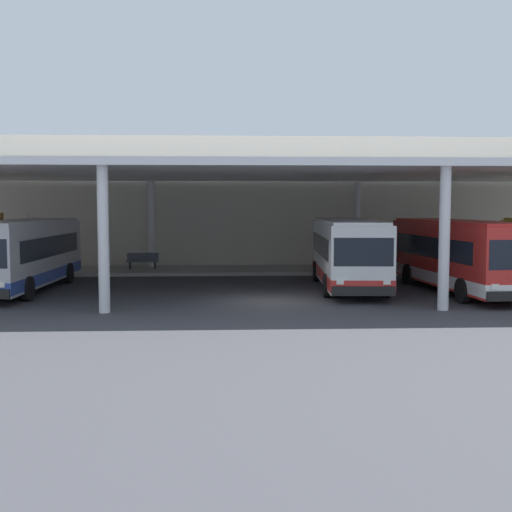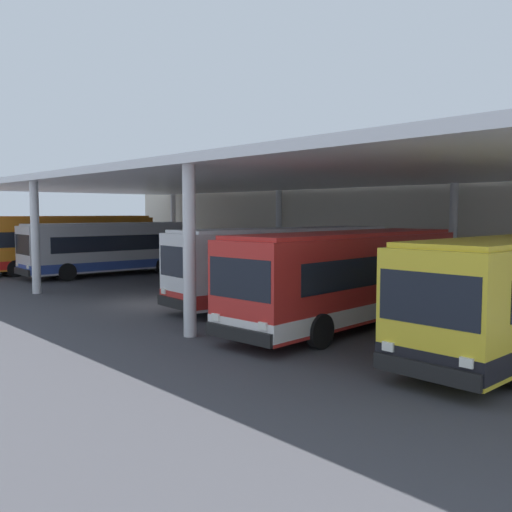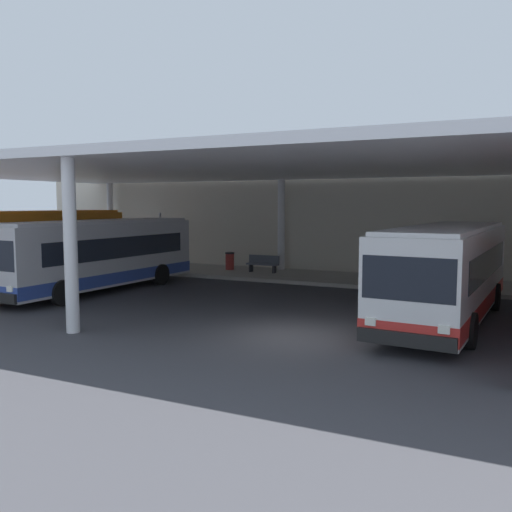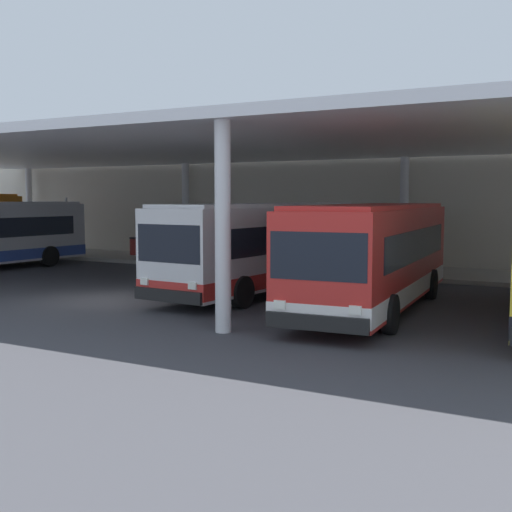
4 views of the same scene
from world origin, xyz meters
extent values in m
plane|color=#3D3D42|center=(0.00, 0.00, 0.00)|extent=(200.00, 200.00, 0.00)
cube|color=#A39E93|center=(0.00, 11.75, 0.09)|extent=(42.00, 4.50, 0.18)
cube|color=beige|center=(0.00, 15.00, 4.00)|extent=(48.00, 1.60, 8.00)
cube|color=silver|center=(0.00, 5.50, 5.40)|extent=(40.00, 17.00, 0.30)
cylinder|color=silver|center=(-6.17, -2.50, 2.62)|extent=(0.40, 0.40, 5.25)
cylinder|color=silver|center=(-6.17, 13.50, 2.62)|extent=(0.40, 0.40, 5.25)
cylinder|color=silver|center=(6.17, -2.50, 2.62)|extent=(0.40, 0.40, 5.25)
cylinder|color=silver|center=(6.17, 13.50, 2.62)|extent=(0.40, 0.40, 5.25)
cube|color=#B7B7BC|center=(-10.86, 3.83, 1.70)|extent=(2.90, 10.49, 2.70)
cube|color=#2D4799|center=(-10.86, 3.83, 0.70)|extent=(2.92, 10.51, 0.50)
cube|color=black|center=(-10.85, 3.98, 2.00)|extent=(2.86, 8.62, 0.90)
cube|color=silver|center=(-10.86, 3.83, 3.11)|extent=(2.68, 10.06, 0.12)
cube|color=white|center=(-10.16, -1.43, 0.90)|extent=(0.28, 0.09, 0.20)
cylinder|color=black|center=(-9.76, 0.56, 0.50)|extent=(0.32, 1.01, 1.00)
cylinder|color=black|center=(-11.97, 6.74, 0.50)|extent=(0.32, 1.01, 1.00)
cylinder|color=black|center=(-9.52, 6.64, 0.50)|extent=(0.32, 1.01, 1.00)
cube|color=white|center=(3.83, 4.03, 1.70)|extent=(3.18, 10.54, 2.70)
cube|color=red|center=(3.83, 4.03, 0.70)|extent=(3.20, 10.56, 0.50)
cube|color=black|center=(3.84, 4.18, 2.00)|extent=(3.09, 8.68, 0.90)
cube|color=black|center=(3.49, -1.11, 2.05)|extent=(2.30, 0.27, 1.10)
cube|color=black|center=(3.48, -1.20, 0.55)|extent=(2.46, 0.32, 0.36)
cube|color=white|center=(3.83, 4.03, 3.11)|extent=(2.95, 10.11, 0.12)
cube|color=yellow|center=(3.49, -1.08, 2.87)|extent=(1.75, 0.23, 0.28)
cube|color=white|center=(2.59, -1.13, 0.90)|extent=(0.28, 0.10, 0.20)
cube|color=white|center=(4.38, -1.25, 0.90)|extent=(0.28, 0.10, 0.20)
cylinder|color=black|center=(2.39, 0.90, 0.50)|extent=(0.34, 1.02, 1.00)
cylinder|color=black|center=(4.84, 0.74, 0.50)|extent=(0.34, 1.02, 1.00)
cylinder|color=black|center=(2.79, 6.97, 0.50)|extent=(0.34, 1.02, 1.00)
cylinder|color=black|center=(5.24, 6.81, 0.50)|extent=(0.34, 1.02, 1.00)
cube|color=red|center=(8.45, 2.39, 1.70)|extent=(3.27, 10.56, 2.70)
cube|color=white|center=(8.45, 2.39, 0.70)|extent=(3.29, 10.58, 0.50)
cube|color=black|center=(8.44, 2.54, 2.00)|extent=(3.17, 8.69, 0.90)
cube|color=red|center=(8.45, 2.39, 3.11)|extent=(3.04, 10.13, 0.12)
cube|color=white|center=(7.95, -2.89, 0.90)|extent=(0.29, 0.10, 0.20)
cylinder|color=black|center=(7.47, -0.91, 0.50)|extent=(0.35, 1.02, 1.00)
cylinder|color=black|center=(7.02, 5.15, 0.50)|extent=(0.35, 1.02, 1.00)
cylinder|color=black|center=(9.46, 5.34, 0.50)|extent=(0.35, 1.02, 1.00)
cube|color=#4C515B|center=(-6.51, 11.75, 0.63)|extent=(1.80, 0.44, 0.08)
cube|color=#4C515B|center=(-6.51, 11.95, 0.88)|extent=(1.80, 0.06, 0.44)
cube|color=#2D2D33|center=(-7.21, 11.75, 0.41)|extent=(0.10, 0.36, 0.45)
cube|color=#2D2D33|center=(-5.81, 11.75, 0.41)|extent=(0.10, 0.36, 0.45)
cylinder|color=maroon|center=(-8.73, 12.10, 0.63)|extent=(0.48, 0.48, 0.90)
cylinder|color=black|center=(-8.73, 12.10, 1.12)|extent=(0.52, 0.52, 0.08)
cylinder|color=#B2B2B7|center=(-12.64, 10.95, 1.78)|extent=(0.12, 0.12, 3.20)
cube|color=#B22323|center=(-12.64, 10.93, 2.16)|extent=(0.70, 0.04, 1.80)
camera|label=1|loc=(-1.90, -26.51, 3.90)|focal=46.95mm
camera|label=2|loc=(20.20, -12.50, 3.85)|focal=39.42mm
camera|label=3|loc=(5.86, -14.56, 3.88)|focal=37.89mm
camera|label=4|loc=(14.54, -16.03, 3.36)|focal=45.08mm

